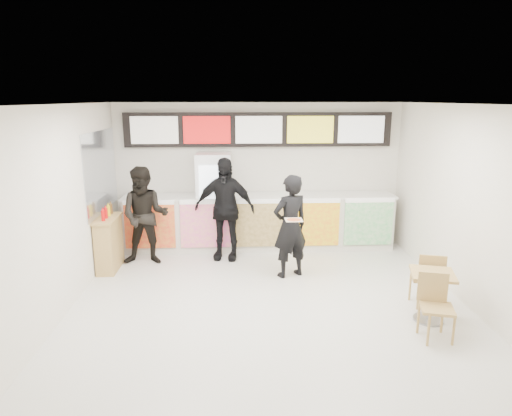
{
  "coord_description": "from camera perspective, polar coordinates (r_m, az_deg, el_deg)",
  "views": [
    {
      "loc": [
        -0.51,
        -6.07,
        3.08
      ],
      "look_at": [
        -0.16,
        1.2,
        1.32
      ],
      "focal_mm": 32.0,
      "sensor_mm": 36.0,
      "label": 1
    }
  ],
  "objects": [
    {
      "name": "floor",
      "position": [
        6.83,
        1.89,
        -13.25
      ],
      "size": [
        7.0,
        7.0,
        0.0
      ],
      "primitive_type": "plane",
      "color": "beige",
      "rests_on": "ground"
    },
    {
      "name": "ceiling",
      "position": [
        6.09,
        2.11,
        12.81
      ],
      "size": [
        7.0,
        7.0,
        0.0
      ],
      "primitive_type": "plane",
      "rotation": [
        3.14,
        0.0,
        0.0
      ],
      "color": "white",
      "rests_on": "wall_back"
    },
    {
      "name": "wall_back",
      "position": [
        9.72,
        0.3,
        4.21
      ],
      "size": [
        6.0,
        0.0,
        6.0
      ],
      "primitive_type": "plane",
      "rotation": [
        1.57,
        0.0,
        0.0
      ],
      "color": "silver",
      "rests_on": "floor"
    },
    {
      "name": "wall_left",
      "position": [
        6.75,
        -24.31,
        -1.19
      ],
      "size": [
        0.0,
        7.0,
        7.0
      ],
      "primitive_type": "plane",
      "rotation": [
        1.57,
        0.0,
        1.57
      ],
      "color": "silver",
      "rests_on": "floor"
    },
    {
      "name": "wall_right",
      "position": [
        7.19,
        26.57,
        -0.58
      ],
      "size": [
        0.0,
        7.0,
        7.0
      ],
      "primitive_type": "plane",
      "rotation": [
        1.57,
        0.0,
        -1.57
      ],
      "color": "silver",
      "rests_on": "floor"
    },
    {
      "name": "service_counter",
      "position": [
        9.52,
        0.43,
        -1.71
      ],
      "size": [
        5.56,
        0.77,
        1.14
      ],
      "color": "silver",
      "rests_on": "floor"
    },
    {
      "name": "menu_board",
      "position": [
        9.52,
        0.34,
        9.77
      ],
      "size": [
        5.5,
        0.14,
        0.7
      ],
      "color": "black",
      "rests_on": "wall_back"
    },
    {
      "name": "drinks_fridge",
      "position": [
        9.42,
        -5.26,
        0.77
      ],
      "size": [
        0.7,
        0.67,
        2.0
      ],
      "color": "white",
      "rests_on": "floor"
    },
    {
      "name": "mirror_panel",
      "position": [
        8.97,
        -18.79,
        4.32
      ],
      "size": [
        0.01,
        2.0,
        1.5
      ],
      "primitive_type": "cube",
      "color": "#B2B7BF",
      "rests_on": "wall_left"
    },
    {
      "name": "customer_main",
      "position": [
        7.95,
        4.29,
        -2.31
      ],
      "size": [
        0.79,
        0.67,
        1.82
      ],
      "primitive_type": "imported",
      "rotation": [
        0.0,
        0.0,
        3.57
      ],
      "color": "black",
      "rests_on": "floor"
    },
    {
      "name": "customer_left",
      "position": [
        8.79,
        -13.7,
        -0.98
      ],
      "size": [
        0.91,
        0.72,
        1.86
      ],
      "primitive_type": "imported",
      "rotation": [
        0.0,
        0.0,
        -0.01
      ],
      "color": "black",
      "rests_on": "floor"
    },
    {
      "name": "customer_mid",
      "position": [
        8.82,
        -3.96,
        -0.11
      ],
      "size": [
        1.24,
        0.71,
        2.0
      ],
      "primitive_type": "imported",
      "rotation": [
        0.0,
        0.0,
        -0.2
      ],
      "color": "black",
      "rests_on": "floor"
    },
    {
      "name": "pizza_slice",
      "position": [
        7.45,
        4.74,
        -1.43
      ],
      "size": [
        0.36,
        0.36,
        0.02
      ],
      "color": "beige",
      "rests_on": "customer_main"
    },
    {
      "name": "cafe_table",
      "position": [
        6.92,
        21.08,
        -9.26
      ],
      "size": [
        0.77,
        1.52,
        0.86
      ],
      "rotation": [
        0.0,
        0.0,
        -0.27
      ],
      "color": "tan",
      "rests_on": "floor"
    },
    {
      "name": "condiment_ledge",
      "position": [
        8.79,
        -17.9,
        -4.17
      ],
      "size": [
        0.35,
        0.88,
        1.17
      ],
      "color": "tan",
      "rests_on": "floor"
    }
  ]
}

